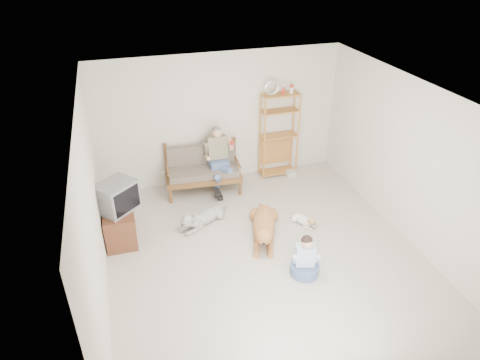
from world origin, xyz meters
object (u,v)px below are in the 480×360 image
object	(u,v)px
tv_stand	(120,224)
golden_retriever	(264,227)
etagere	(279,134)
loveseat	(202,169)

from	to	relation	value
tv_stand	golden_retriever	world-z (taller)	tv_stand
etagere	tv_stand	xyz separation A→B (m)	(-3.44, -1.38, -0.64)
golden_retriever	tv_stand	bearing A→B (deg)	-175.47
etagere	tv_stand	bearing A→B (deg)	-158.13
golden_retriever	etagere	bearing A→B (deg)	83.12
tv_stand	golden_retriever	distance (m)	2.49
loveseat	etagere	xyz separation A→B (m)	(1.71, 0.19, 0.45)
loveseat	golden_retriever	xyz separation A→B (m)	(0.67, -1.86, -0.29)
etagere	golden_retriever	distance (m)	2.42
loveseat	etagere	world-z (taller)	etagere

